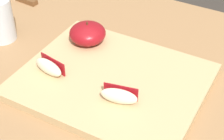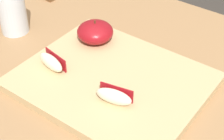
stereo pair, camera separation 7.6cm
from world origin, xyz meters
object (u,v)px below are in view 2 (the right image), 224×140
(apple_half_skin_up, at_px, (95,32))
(apple_wedge_back, at_px, (51,62))
(apple_wedge_near_knife, at_px, (114,96))
(drinking_glass_water, at_px, (12,13))
(cutting_board, at_px, (112,81))

(apple_half_skin_up, xyz_separation_m, apple_wedge_back, (-0.01, -0.14, -0.01))
(apple_wedge_near_knife, xyz_separation_m, drinking_glass_water, (-0.37, 0.08, 0.02))
(drinking_glass_water, bearing_deg, apple_wedge_near_knife, -12.19)
(cutting_board, distance_m, apple_wedge_back, 0.13)
(apple_wedge_back, distance_m, drinking_glass_water, 0.21)
(cutting_board, height_order, apple_half_skin_up, apple_half_skin_up)
(cutting_board, distance_m, drinking_glass_water, 0.32)
(apple_half_skin_up, bearing_deg, apple_wedge_near_knife, -42.16)
(apple_half_skin_up, height_order, drinking_glass_water, drinking_glass_water)
(cutting_board, distance_m, apple_wedge_near_knife, 0.08)
(apple_half_skin_up, relative_size, apple_wedge_back, 1.13)
(cutting_board, height_order, apple_wedge_near_knife, apple_wedge_near_knife)
(drinking_glass_water, bearing_deg, apple_wedge_back, -20.05)
(apple_half_skin_up, distance_m, drinking_glass_water, 0.22)
(cutting_board, bearing_deg, apple_half_skin_up, 142.21)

